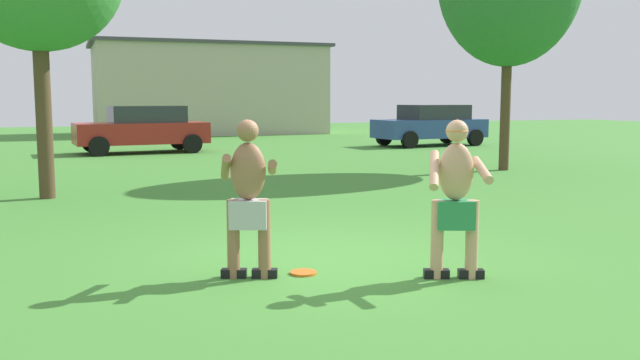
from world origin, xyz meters
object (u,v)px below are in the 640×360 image
Objects in this scene: car_red_near_post at (143,128)px; car_blue_far_end at (431,124)px; frisbee at (303,273)px; player_with_cap at (456,193)px; player_in_gray at (248,196)px.

car_blue_far_end is (10.83, -0.35, 0.00)m from car_red_near_post.
frisbee is 19.96m from car_blue_far_end.
car_red_near_post is (-1.24, 17.70, -0.06)m from player_with_cap.
frisbee is at bearing -90.51° from car_red_near_post.
player_with_cap is 19.82m from car_blue_far_end.
car_red_near_post is at bearing 178.15° from car_blue_far_end.
car_red_near_post is at bearing 89.49° from frisbee.
player_with_cap is 1.79m from frisbee.
car_red_near_post and car_blue_far_end have the same top height.
player_with_cap reaches higher than car_blue_far_end.
car_blue_far_end is at bearing 55.14° from player_in_gray.
player_in_gray reaches higher than car_blue_far_end.
car_red_near_post is 1.00× the size of car_blue_far_end.
player_with_cap is at bearing -26.79° from frisbee.
frisbee is 0.06× the size of car_blue_far_end.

